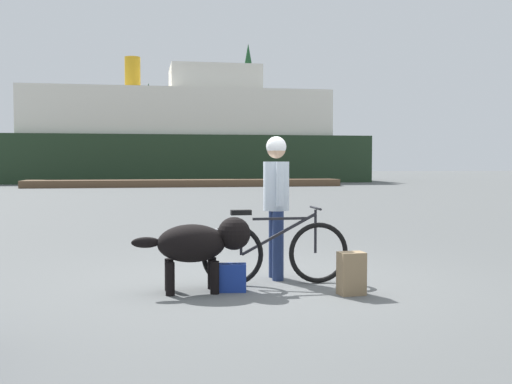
{
  "coord_description": "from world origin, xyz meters",
  "views": [
    {
      "loc": [
        -1.43,
        -7.35,
        1.47
      ],
      "look_at": [
        0.11,
        1.14,
        1.04
      ],
      "focal_mm": 43.57,
      "sensor_mm": 36.0,
      "label": 1
    }
  ],
  "objects_px": {
    "bicycle": "(275,252)",
    "backpack": "(351,273)",
    "dog": "(200,243)",
    "handbag_pannier": "(232,278)",
    "ferry_boat": "(179,138)",
    "person_cyclist": "(276,193)"
  },
  "relations": [
    {
      "from": "bicycle",
      "to": "person_cyclist",
      "type": "height_order",
      "value": "person_cyclist"
    },
    {
      "from": "dog",
      "to": "handbag_pannier",
      "type": "height_order",
      "value": "dog"
    },
    {
      "from": "dog",
      "to": "handbag_pannier",
      "type": "distance_m",
      "value": 0.53
    },
    {
      "from": "bicycle",
      "to": "backpack",
      "type": "bearing_deg",
      "value": -44.08
    },
    {
      "from": "bicycle",
      "to": "dog",
      "type": "distance_m",
      "value": 0.95
    },
    {
      "from": "dog",
      "to": "handbag_pannier",
      "type": "relative_size",
      "value": 4.15
    },
    {
      "from": "handbag_pannier",
      "to": "ferry_boat",
      "type": "relative_size",
      "value": 0.01
    },
    {
      "from": "handbag_pannier",
      "to": "bicycle",
      "type": "bearing_deg",
      "value": 27.36
    },
    {
      "from": "bicycle",
      "to": "backpack",
      "type": "distance_m",
      "value": 1.0
    },
    {
      "from": "bicycle",
      "to": "ferry_boat",
      "type": "distance_m",
      "value": 38.11
    },
    {
      "from": "backpack",
      "to": "handbag_pannier",
      "type": "height_order",
      "value": "backpack"
    },
    {
      "from": "person_cyclist",
      "to": "backpack",
      "type": "relative_size",
      "value": 3.77
    },
    {
      "from": "dog",
      "to": "person_cyclist",
      "type": "bearing_deg",
      "value": 31.34
    },
    {
      "from": "handbag_pannier",
      "to": "ferry_boat",
      "type": "xyz_separation_m",
      "value": [
        1.59,
        38.29,
        2.96
      ]
    },
    {
      "from": "ferry_boat",
      "to": "dog",
      "type": "bearing_deg",
      "value": -92.9
    },
    {
      "from": "dog",
      "to": "bicycle",
      "type": "bearing_deg",
      "value": 15.17
    },
    {
      "from": "backpack",
      "to": "handbag_pannier",
      "type": "xyz_separation_m",
      "value": [
        -1.27,
        0.4,
        -0.08
      ]
    },
    {
      "from": "person_cyclist",
      "to": "handbag_pannier",
      "type": "xyz_separation_m",
      "value": [
        -0.65,
        -0.65,
        -0.92
      ]
    },
    {
      "from": "backpack",
      "to": "dog",
      "type": "bearing_deg",
      "value": 164.71
    },
    {
      "from": "person_cyclist",
      "to": "ferry_boat",
      "type": "bearing_deg",
      "value": 88.57
    },
    {
      "from": "ferry_boat",
      "to": "person_cyclist",
      "type": "bearing_deg",
      "value": -91.43
    },
    {
      "from": "ferry_boat",
      "to": "backpack",
      "type": "bearing_deg",
      "value": -90.47
    }
  ]
}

